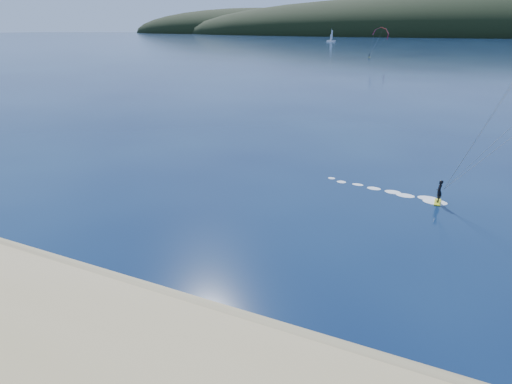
% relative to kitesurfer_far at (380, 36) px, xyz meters
% --- Properties ---
extents(ground, '(1800.00, 1800.00, 0.00)m').
position_rel_kitesurfer_far_xyz_m(ground, '(25.85, -200.45, -9.57)').
color(ground, '#071334').
rests_on(ground, ground).
extents(wet_sand, '(220.00, 2.50, 0.10)m').
position_rel_kitesurfer_far_xyz_m(wet_sand, '(25.85, -195.95, -9.52)').
color(wet_sand, olive).
rests_on(wet_sand, ground).
extents(headland, '(1200.00, 310.00, 140.00)m').
position_rel_kitesurfer_far_xyz_m(headland, '(26.48, 544.83, -9.57)').
color(headland, black).
rests_on(headland, ground).
extents(kitesurfer_far, '(9.48, 6.92, 12.47)m').
position_rel_kitesurfer_far_xyz_m(kitesurfer_far, '(0.00, 0.00, 0.00)').
color(kitesurfer_far, yellow).
rests_on(kitesurfer_far, ground).
extents(sailboat, '(8.35, 5.21, 11.63)m').
position_rel_kitesurfer_far_xyz_m(sailboat, '(-83.31, 202.47, -8.71)').
color(sailboat, white).
rests_on(sailboat, ground).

